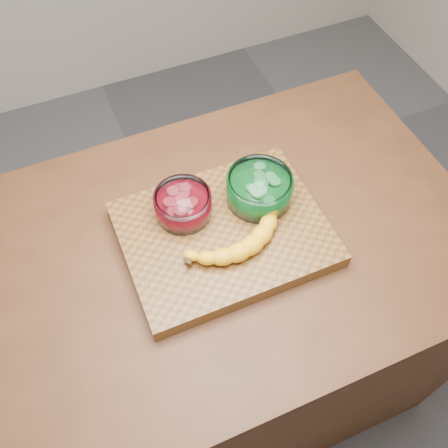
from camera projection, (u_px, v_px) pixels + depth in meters
name	position (u px, v px, depth m)	size (l,w,h in m)	color
ground	(224.00, 368.00, 1.89)	(3.50, 3.50, 0.00)	#545459
counter	(224.00, 319.00, 1.52)	(1.20, 0.80, 0.90)	#4C2A17
cutting_board	(224.00, 234.00, 1.13)	(0.45, 0.35, 0.04)	brown
bowl_red	(183.00, 205.00, 1.11)	(0.13, 0.13, 0.06)	white
bowl_green	(259.00, 189.00, 1.13)	(0.15, 0.15, 0.07)	white
banana	(235.00, 232.00, 1.09)	(0.28, 0.17, 0.04)	yellow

